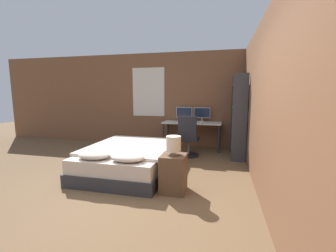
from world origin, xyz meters
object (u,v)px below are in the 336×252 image
object	(u,v)px
monitor_left	(184,113)
bookshelf	(239,112)
bed	(130,159)
keyboard	(191,123)
bedside_lamp	(174,144)
computer_mouse	(202,123)
office_chair	(188,140)
monitor_right	(202,113)
desk	(192,125)
nightstand	(173,173)

from	to	relation	value
monitor_left	bookshelf	bearing A→B (deg)	-29.39
bed	keyboard	bearing A→B (deg)	63.70
bedside_lamp	computer_mouse	distance (m)	2.60
office_chair	monitor_right	bearing A→B (deg)	76.27
monitor_right	bookshelf	xyz separation A→B (m)	(0.93, -0.81, 0.11)
bed	computer_mouse	xyz separation A→B (m)	(1.23, 1.90, 0.52)
desk	bookshelf	world-z (taller)	bookshelf
monitor_left	nightstand	bearing A→B (deg)	-83.47
monitor_right	bookshelf	bearing A→B (deg)	-41.05
nightstand	monitor_right	xyz separation A→B (m)	(0.16, 3.00, 0.69)
desk	bookshelf	xyz separation A→B (m)	(1.18, -0.60, 0.43)
bookshelf	monitor_left	bearing A→B (deg)	150.61
bedside_lamp	keyboard	xyz separation A→B (m)	(-0.09, 2.59, -0.00)
bed	desk	xyz separation A→B (m)	(0.94, 2.10, 0.41)
keyboard	computer_mouse	size ratio (longest dim) A/B	5.84
nightstand	monitor_right	bearing A→B (deg)	86.90
bed	monitor_right	distance (m)	2.70
monitor_right	bookshelf	world-z (taller)	bookshelf
desk	keyboard	size ratio (longest dim) A/B	3.87
keyboard	office_chair	bearing A→B (deg)	-88.50
bedside_lamp	keyboard	distance (m)	2.59
office_chair	keyboard	bearing A→B (deg)	91.50
monitor_right	bookshelf	size ratio (longest dim) A/B	0.23
bedside_lamp	monitor_right	distance (m)	3.01
keyboard	monitor_right	bearing A→B (deg)	58.08
nightstand	bedside_lamp	world-z (taller)	bedside_lamp
desk	bookshelf	distance (m)	1.39
desk	computer_mouse	size ratio (longest dim) A/B	22.60
bed	monitor_left	world-z (taller)	monitor_left
monitor_left	bed	bearing A→B (deg)	-106.58
office_chair	computer_mouse	bearing A→B (deg)	63.79
monitor_left	office_chair	size ratio (longest dim) A/B	0.45
monitor_left	office_chair	distance (m)	1.16
desk	monitor_right	world-z (taller)	monitor_right
desk	bookshelf	bearing A→B (deg)	-27.05
bed	desk	world-z (taller)	desk
computer_mouse	office_chair	xyz separation A→B (m)	(-0.28, -0.57, -0.37)
computer_mouse	desk	bearing A→B (deg)	145.65
monitor_left	computer_mouse	world-z (taller)	monitor_left
bed	nightstand	xyz separation A→B (m)	(1.03, -0.69, 0.04)
desk	keyboard	xyz separation A→B (m)	(0.00, -0.20, 0.10)
computer_mouse	bed	bearing A→B (deg)	-122.98
nightstand	monitor_right	world-z (taller)	monitor_right
bedside_lamp	monitor_left	distance (m)	3.02
bedside_lamp	desk	size ratio (longest dim) A/B	0.19
bed	bedside_lamp	world-z (taller)	bedside_lamp
monitor_left	computer_mouse	distance (m)	0.71
nightstand	bedside_lamp	size ratio (longest dim) A/B	1.99
monitor_left	keyboard	world-z (taller)	monitor_left
desk	office_chair	size ratio (longest dim) A/B	1.57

